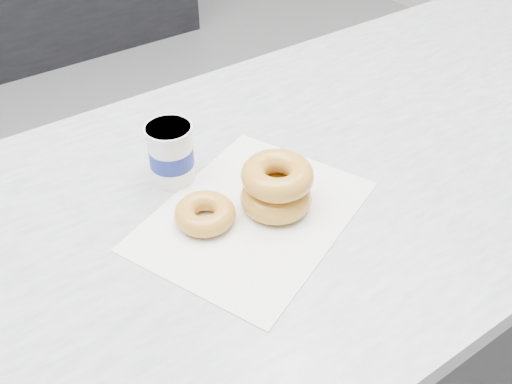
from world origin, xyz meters
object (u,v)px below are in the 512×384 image
at_px(coffee_cup, 171,153).
at_px(donut_single, 205,214).
at_px(donut_stack, 277,186).
at_px(counter, 262,353).

bearing_deg(coffee_cup, donut_single, -89.35).
bearing_deg(donut_single, donut_stack, -16.01).
xyz_separation_m(donut_stack, coffee_cup, (-0.10, 0.15, 0.01)).
relative_size(donut_single, donut_stack, 0.59).
xyz_separation_m(donut_single, coffee_cup, (0.01, 0.12, 0.03)).
height_order(counter, coffee_cup, coffee_cup).
distance_m(counter, donut_stack, 0.49).
relative_size(donut_single, coffee_cup, 0.91).
bearing_deg(coffee_cup, donut_stack, -51.20).
bearing_deg(donut_stack, donut_single, 163.99).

